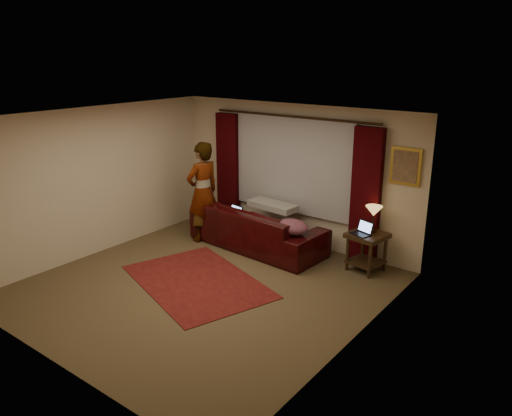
{
  "coord_description": "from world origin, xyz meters",
  "views": [
    {
      "loc": [
        4.86,
        -5.09,
        3.49
      ],
      "look_at": [
        0.1,
        1.2,
        1.0
      ],
      "focal_mm": 35.0,
      "sensor_mm": 36.0,
      "label": 1
    }
  ],
  "objects": [
    {
      "name": "laptop_table",
      "position": [
        1.65,
        1.95,
        0.76
      ],
      "size": [
        0.38,
        0.4,
        0.21
      ],
      "primitive_type": null,
      "rotation": [
        0.0,
        0.0,
        -0.32
      ],
      "color": "black",
      "rests_on": "end_table"
    },
    {
      "name": "wall_right",
      "position": [
        2.5,
        0.0,
        1.3
      ],
      "size": [
        0.02,
        5.0,
        2.6
      ],
      "primitive_type": "cube",
      "color": "beige",
      "rests_on": "ground"
    },
    {
      "name": "tiffany_lamp",
      "position": [
        1.74,
        2.19,
        0.87
      ],
      "size": [
        0.34,
        0.34,
        0.44
      ],
      "primitive_type": null,
      "rotation": [
        0.0,
        0.0,
        -0.3
      ],
      "color": "olive",
      "rests_on": "end_table"
    },
    {
      "name": "person",
      "position": [
        -1.39,
        1.51,
        0.95
      ],
      "size": [
        0.65,
        0.65,
        1.91
      ],
      "primitive_type": "imported",
      "rotation": [
        0.0,
        0.0,
        -1.75
      ],
      "color": "gray",
      "rests_on": "floor"
    },
    {
      "name": "end_table",
      "position": [
        1.71,
        2.08,
        0.33
      ],
      "size": [
        0.65,
        0.65,
        0.65
      ],
      "primitive_type": "cube",
      "rotation": [
        0.0,
        0.0,
        -0.16
      ],
      "color": "black",
      "rests_on": "floor"
    },
    {
      "name": "drape_right",
      "position": [
        1.5,
        2.39,
        1.18
      ],
      "size": [
        0.5,
        0.14,
        2.3
      ],
      "primitive_type": "cube",
      "color": "black",
      "rests_on": "floor"
    },
    {
      "name": "wall_front",
      "position": [
        0.0,
        -2.5,
        1.3
      ],
      "size": [
        5.0,
        0.02,
        2.6
      ],
      "primitive_type": "cube",
      "color": "beige",
      "rests_on": "ground"
    },
    {
      "name": "wall_left",
      "position": [
        -2.5,
        0.0,
        1.3
      ],
      "size": [
        0.02,
        5.0,
        2.6
      ],
      "primitive_type": "cube",
      "color": "beige",
      "rests_on": "ground"
    },
    {
      "name": "drape_left",
      "position": [
        -1.5,
        2.39,
        1.18
      ],
      "size": [
        0.5,
        0.14,
        2.3
      ],
      "primitive_type": "cube",
      "color": "black",
      "rests_on": "floor"
    },
    {
      "name": "throw_blanket",
      "position": [
        -0.17,
        2.07,
        1.05
      ],
      "size": [
        0.98,
        0.46,
        0.11
      ],
      "primitive_type": "cube",
      "rotation": [
        0.0,
        0.0,
        -0.09
      ],
      "color": "gray",
      "rests_on": "sofa"
    },
    {
      "name": "wall_back",
      "position": [
        0.0,
        2.5,
        1.3
      ],
      "size": [
        5.0,
        0.02,
        2.6
      ],
      "primitive_type": "cube",
      "color": "beige",
      "rests_on": "ground"
    },
    {
      "name": "sheer_curtain",
      "position": [
        0.0,
        2.44,
        1.5
      ],
      "size": [
        2.5,
        0.05,
        1.8
      ],
      "primitive_type": "cube",
      "color": "#A5A6AE",
      "rests_on": "wall_back"
    },
    {
      "name": "curtain_rod",
      "position": [
        0.0,
        2.39,
        2.38
      ],
      "size": [
        0.04,
        0.04,
        3.4
      ],
      "primitive_type": "cylinder",
      "color": "black",
      "rests_on": "wall_back"
    },
    {
      "name": "clothing_pile",
      "position": [
        0.56,
        1.6,
        0.65
      ],
      "size": [
        0.71,
        0.63,
        0.25
      ],
      "primitive_type": "ellipsoid",
      "rotation": [
        0.0,
        0.0,
        -0.39
      ],
      "color": "brown",
      "rests_on": "sofa"
    },
    {
      "name": "laptop_sofa",
      "position": [
        -0.76,
        1.6,
        0.64
      ],
      "size": [
        0.37,
        0.39,
        0.23
      ],
      "primitive_type": null,
      "rotation": [
        0.0,
        0.0,
        -0.18
      ],
      "color": "black",
      "rests_on": "sofa"
    },
    {
      "name": "floor",
      "position": [
        0.0,
        0.0,
        -0.01
      ],
      "size": [
        5.0,
        5.0,
        0.01
      ],
      "primitive_type": "cube",
      "color": "brown",
      "rests_on": "ground"
    },
    {
      "name": "picture_frame",
      "position": [
        2.1,
        2.47,
        1.75
      ],
      "size": [
        0.5,
        0.04,
        0.6
      ],
      "primitive_type": "cube",
      "color": "gold",
      "rests_on": "wall_back"
    },
    {
      "name": "area_rug",
      "position": [
        -0.21,
        0.07,
        0.01
      ],
      "size": [
        2.81,
        2.32,
        0.01
      ],
      "primitive_type": "cube",
      "rotation": [
        0.0,
        0.0,
        -0.34
      ],
      "color": "maroon",
      "rests_on": "floor"
    },
    {
      "name": "sofa",
      "position": [
        -0.33,
        1.81,
        0.52
      ],
      "size": [
        2.67,
        1.31,
        1.05
      ],
      "primitive_type": "imported",
      "rotation": [
        0.0,
        0.0,
        3.07
      ],
      "color": "black",
      "rests_on": "floor"
    },
    {
      "name": "ceiling",
      "position": [
        0.0,
        0.0,
        2.6
      ],
      "size": [
        5.0,
        5.0,
        0.02
      ],
      "primitive_type": "cube",
      "color": "silver",
      "rests_on": "ground"
    }
  ]
}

